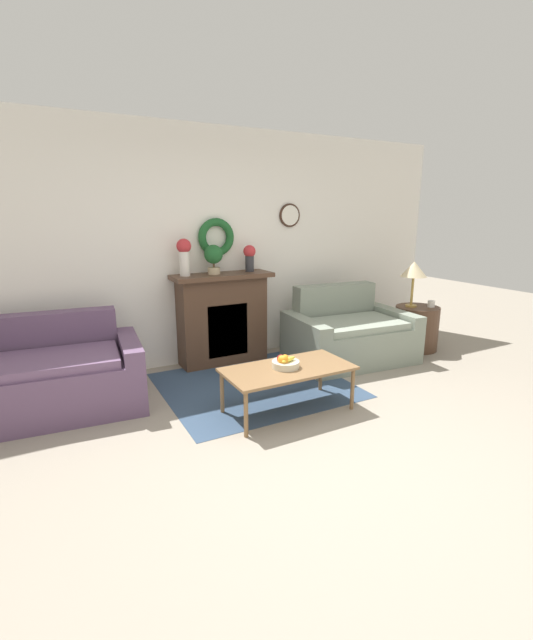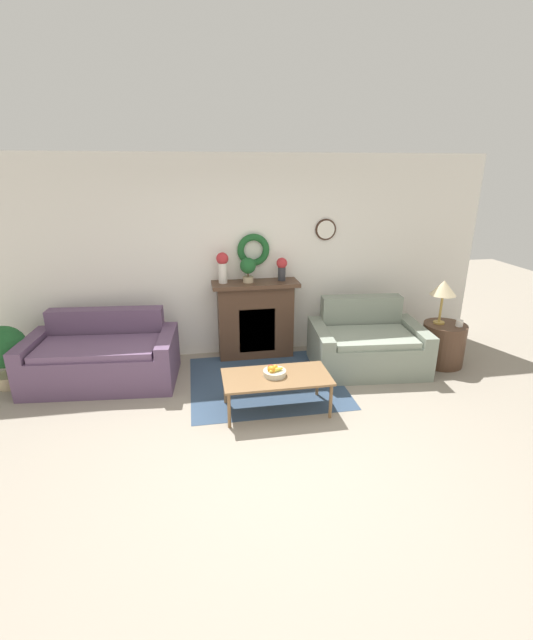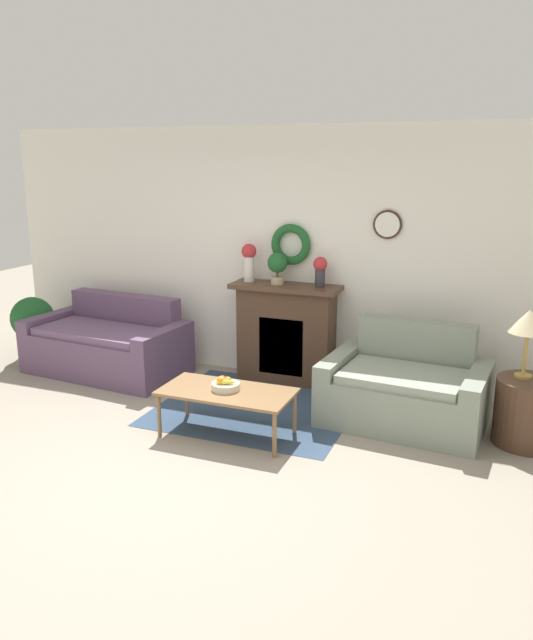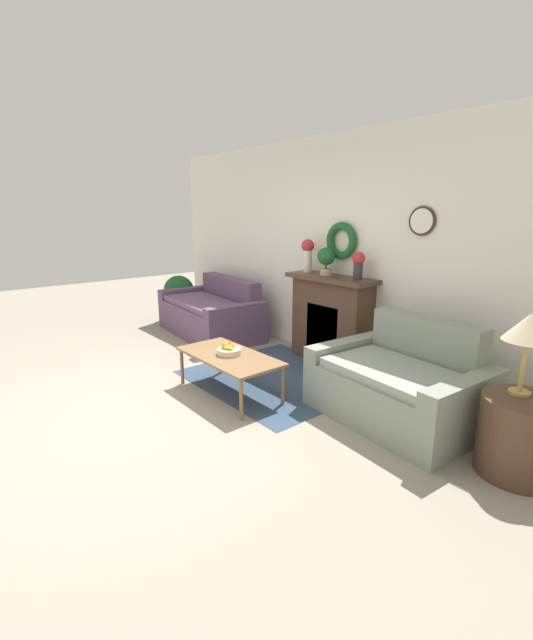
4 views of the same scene
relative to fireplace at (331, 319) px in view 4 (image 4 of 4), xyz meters
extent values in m
plane|color=gray|center=(-0.13, -2.41, -0.54)|extent=(16.00, 16.00, 0.00)
cube|color=#334760|center=(0.00, -0.83, -0.54)|extent=(1.85, 1.68, 0.01)
cube|color=white|center=(-0.13, 0.21, 0.81)|extent=(6.80, 0.06, 2.70)
cylinder|color=#382319|center=(1.01, 0.16, 1.18)|extent=(0.29, 0.02, 0.29)
cylinder|color=white|center=(1.01, 0.15, 1.18)|extent=(0.24, 0.01, 0.24)
torus|color=#1E5628|center=(0.00, 0.13, 0.93)|extent=(0.44, 0.09, 0.44)
cube|color=#4C3323|center=(0.00, 0.01, -0.03)|extent=(1.02, 0.34, 1.02)
cube|color=black|center=(0.00, -0.15, -0.12)|extent=(0.49, 0.02, 0.61)
cube|color=orange|center=(0.00, -0.16, -0.19)|extent=(0.39, 0.01, 0.34)
cube|color=#4C3323|center=(0.00, -0.03, 0.50)|extent=(1.16, 0.41, 0.05)
cube|color=#604766|center=(-1.98, -0.59, -0.31)|extent=(1.48, 0.84, 0.46)
cube|color=#604766|center=(-1.94, -0.13, -0.12)|extent=(1.44, 0.33, 0.84)
cube|color=#604766|center=(-2.77, -0.42, -0.24)|extent=(0.25, 0.94, 0.60)
cube|color=#604766|center=(-1.18, -0.56, -0.24)|extent=(0.25, 0.94, 0.60)
cube|color=#6A4E70|center=(-1.98, -0.59, -0.04)|extent=(1.42, 0.78, 0.08)
cube|color=gray|center=(1.38, -0.77, -0.32)|extent=(1.15, 0.85, 0.44)
cube|color=gray|center=(1.42, -0.28, -0.10)|extent=(1.10, 0.31, 0.88)
cube|color=gray|center=(0.76, -0.61, -0.25)|extent=(0.25, 0.99, 0.58)
cube|color=gray|center=(2.01, -0.71, -0.25)|extent=(0.25, 0.99, 0.58)
cube|color=gray|center=(1.38, -0.77, -0.07)|extent=(1.10, 0.79, 0.08)
cube|color=olive|center=(0.00, -1.50, -0.14)|extent=(1.15, 0.58, 0.03)
cylinder|color=olive|center=(-0.53, -1.75, -0.35)|extent=(0.04, 0.04, 0.39)
cylinder|color=olive|center=(0.54, -1.75, -0.35)|extent=(0.04, 0.04, 0.39)
cylinder|color=olive|center=(-0.53, -1.26, -0.35)|extent=(0.04, 0.04, 0.39)
cylinder|color=olive|center=(0.54, -1.26, -0.35)|extent=(0.04, 0.04, 0.39)
cylinder|color=beige|center=(-0.02, -1.49, -0.10)|extent=(0.25, 0.25, 0.06)
sphere|color=#B2231E|center=(-0.05, -1.47, -0.05)|extent=(0.08, 0.08, 0.08)
sphere|color=orange|center=(-0.06, -1.50, -0.05)|extent=(0.08, 0.08, 0.08)
sphere|color=orange|center=(-0.01, -1.47, -0.05)|extent=(0.07, 0.07, 0.07)
sphere|color=orange|center=(-0.05, -1.51, -0.04)|extent=(0.08, 0.08, 0.08)
ellipsoid|color=yellow|center=(0.00, -1.52, -0.04)|extent=(0.17, 0.09, 0.04)
cylinder|color=#4C3323|center=(2.43, -0.72, -0.26)|extent=(0.56, 0.56, 0.57)
cylinder|color=#B28E42|center=(2.36, -0.67, 0.04)|extent=(0.14, 0.14, 0.02)
cylinder|color=#B28E42|center=(2.36, -0.67, 0.23)|extent=(0.03, 0.03, 0.37)
cone|color=beige|center=(2.36, -0.67, 0.51)|extent=(0.33, 0.33, 0.19)
cylinder|color=silver|center=(-0.43, 0.01, 0.66)|extent=(0.11, 0.11, 0.27)
sphere|color=#B72D33|center=(-0.43, 0.01, 0.86)|extent=(0.16, 0.16, 0.16)
cylinder|color=#2D2D33|center=(0.37, 0.01, 0.62)|extent=(0.10, 0.10, 0.18)
sphere|color=#B72D33|center=(0.37, 0.01, 0.77)|extent=(0.15, 0.15, 0.15)
cylinder|color=tan|center=(-0.10, -0.01, 0.57)|extent=(0.14, 0.14, 0.08)
cylinder|color=#4C3823|center=(-0.10, -0.01, 0.63)|extent=(0.02, 0.02, 0.06)
sphere|color=#1E5628|center=(-0.10, -0.01, 0.75)|extent=(0.21, 0.21, 0.21)
cylinder|color=tan|center=(-3.08, -0.40, -0.47)|extent=(0.32, 0.32, 0.15)
cylinder|color=#4C3823|center=(-3.08, -0.40, -0.32)|extent=(0.05, 0.05, 0.14)
sphere|color=#1E5628|center=(-3.08, -0.40, -0.03)|extent=(0.51, 0.51, 0.51)
camera|label=1|loc=(-1.85, -4.56, 1.20)|focal=24.00mm
camera|label=2|loc=(-0.81, -5.52, 1.96)|focal=24.00mm
camera|label=3|loc=(2.17, -6.07, 1.80)|focal=35.00mm
camera|label=4|loc=(3.37, -3.81, 1.27)|focal=24.00mm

